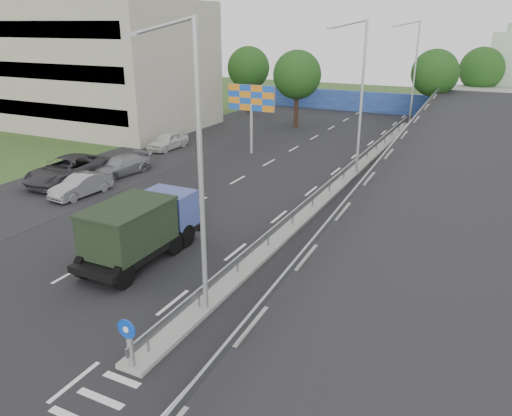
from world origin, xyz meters
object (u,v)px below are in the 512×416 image
Objects in this scene: sign_bollard at (129,343)px; lamp_post_near at (195,160)px; billboard at (251,102)px; parked_car_b at (81,185)px; parked_car_e at (168,141)px; lamp_post_far at (413,68)px; lamp_post_mid at (359,90)px; dump_truck at (141,227)px; parked_car_c at (67,170)px; parked_car_d at (121,166)px.

lamp_post_near reaches higher than sign_bollard.
parked_car_b is (-4.60, -14.09, -3.52)m from billboard.
lamp_post_far is at bearing 51.55° from parked_car_e.
billboard is at bearing -116.84° from lamp_post_far.
billboard is 1.35× the size of parked_car_b.
lamp_post_mid is at bearing 89.74° from sign_bollard.
billboard is at bearing 76.36° from parked_car_b.
dump_truck is 1.04× the size of parked_car_c.
lamp_post_near is at bearing -28.83° from dump_truck.
lamp_post_mid reaches higher than billboard.
parked_car_d is at bearing 134.29° from dump_truck.
lamp_post_far reaches higher than dump_truck.
sign_bollard is 6.12m from lamp_post_near.
dump_truck is at bearing -26.22° from parked_car_b.
parked_car_b is 3.32m from parked_car_c.
lamp_post_near is 1.00× the size of lamp_post_mid.
parked_car_d is (-14.55, 12.57, -5.14)m from lamp_post_near.
sign_bollard is 0.41× the size of parked_car_b.
parked_car_e is (-16.12, 20.25, -5.09)m from lamp_post_near.
lamp_post_near is 19.77m from parked_car_c.
dump_truck is 14.01m from parked_car_d.
lamp_post_near is 26.38m from parked_car_e.
lamp_post_near reaches higher than parked_car_e.
dump_truck is 10.46m from parked_car_b.
parked_car_e is (-16.12, 0.25, -5.09)m from lamp_post_mid.
lamp_post_far is 2.48× the size of parked_car_b.
billboard reaches higher than parked_car_b.
lamp_post_far reaches higher than billboard.
parked_car_e is (-16.12, -19.75, -5.09)m from lamp_post_far.
parked_car_e is (-16.01, 24.08, -0.31)m from sign_bollard.
parked_car_d is at bearing -152.97° from lamp_post_mid.
lamp_post_mid is (0.11, 23.83, 4.77)m from sign_bollard.
lamp_post_mid is at bearing -0.11° from parked_car_e.
lamp_post_near is at bearing -90.00° from lamp_post_mid.
lamp_post_near is at bearing -67.51° from billboard.
dump_truck is at bearing 151.36° from lamp_post_near.
parked_car_c reaches higher than parked_car_e.
billboard is at bearing 14.77° from parked_car_e.
lamp_post_far is at bearing 63.16° from billboard.
lamp_post_mid is at bearing 35.43° from parked_car_d.
parked_car_c is at bearing 149.88° from lamp_post_near.
lamp_post_near reaches higher than parked_car_c.
lamp_post_near is at bearing -50.69° from parked_car_e.
sign_bollard is at bearing -91.64° from lamp_post_near.
dump_truck reaches higher than sign_bollard.
billboard is (-9.11, 22.00, -1.62)m from lamp_post_near.
lamp_post_near is at bearing -32.43° from parked_car_d.
parked_car_b is (-8.96, 5.31, -0.90)m from dump_truck.
parked_car_e is at bearing 109.96° from parked_car_d.
billboard is at bearing 56.56° from parked_car_c.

